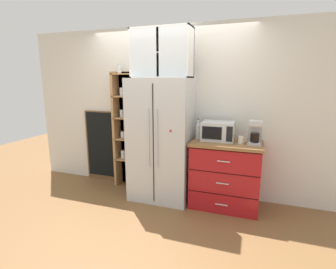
% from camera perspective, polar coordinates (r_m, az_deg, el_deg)
% --- Properties ---
extents(ground_plane, '(10.60, 10.60, 0.00)m').
position_cam_1_polar(ground_plane, '(3.99, -1.55, -13.88)').
color(ground_plane, brown).
extents(wall_back_cream, '(4.91, 0.10, 2.55)m').
position_cam_1_polar(wall_back_cream, '(3.99, 0.37, 5.29)').
color(wall_back_cream, silver).
rests_on(wall_back_cream, ground).
extents(refrigerator, '(0.88, 0.66, 1.78)m').
position_cam_1_polar(refrigerator, '(3.72, -1.46, -1.24)').
color(refrigerator, silver).
rests_on(refrigerator, ground).
extents(pantry_shelf_column, '(0.46, 0.25, 2.00)m').
position_cam_1_polar(pantry_shelf_column, '(4.22, -9.02, 1.40)').
color(pantry_shelf_column, brown).
rests_on(pantry_shelf_column, ground).
extents(counter_cabinet, '(0.95, 0.61, 0.93)m').
position_cam_1_polar(counter_cabinet, '(3.66, 12.79, -8.67)').
color(counter_cabinet, '#A8161C').
rests_on(counter_cabinet, ground).
extents(microwave, '(0.44, 0.33, 0.26)m').
position_cam_1_polar(microwave, '(3.56, 11.23, 0.78)').
color(microwave, silver).
rests_on(microwave, counter_cabinet).
extents(coffee_maker, '(0.17, 0.20, 0.31)m').
position_cam_1_polar(coffee_maker, '(3.48, 19.07, 0.52)').
color(coffee_maker, '#B7B7BC').
rests_on(coffee_maker, counter_cabinet).
extents(mug_cream, '(0.11, 0.07, 0.10)m').
position_cam_1_polar(mug_cream, '(3.46, 16.16, -1.20)').
color(mug_cream, silver).
rests_on(mug_cream, counter_cabinet).
extents(mug_red, '(0.12, 0.08, 0.10)m').
position_cam_1_polar(mug_red, '(3.55, 13.27, -0.67)').
color(mug_red, red).
rests_on(mug_red, counter_cabinet).
extents(bottle_clear, '(0.07, 0.07, 0.29)m').
position_cam_1_polar(bottle_clear, '(3.58, 6.80, 0.99)').
color(bottle_clear, silver).
rests_on(bottle_clear, counter_cabinet).
extents(upper_cabinet, '(0.85, 0.32, 0.67)m').
position_cam_1_polar(upper_cabinet, '(3.68, -1.29, 17.78)').
color(upper_cabinet, silver).
rests_on(upper_cabinet, refrigerator).
extents(chalkboard_menu, '(0.60, 0.04, 1.23)m').
position_cam_1_polar(chalkboard_menu, '(4.60, -14.76, -2.49)').
color(chalkboard_menu, brown).
rests_on(chalkboard_menu, ground).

